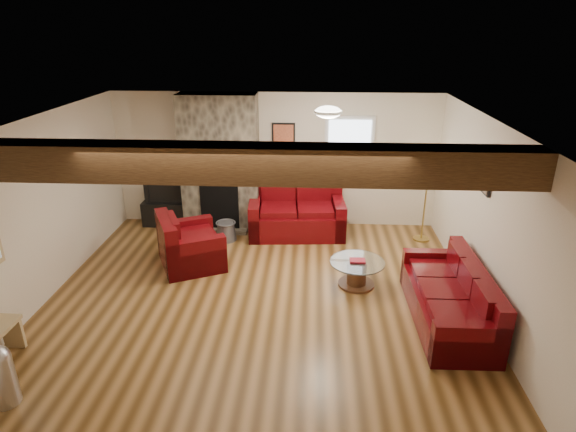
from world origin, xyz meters
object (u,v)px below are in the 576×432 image
coffee_table (357,273)px  television (166,190)px  floor_lamp (429,167)px  tv_cabinet (168,213)px  armchair_red (190,240)px  sofa_three (448,294)px  loveseat (297,211)px

coffee_table → television: bearing=148.1°
coffee_table → floor_lamp: (1.30, 1.70, 1.17)m
coffee_table → tv_cabinet: tv_cabinet is taller
armchair_red → tv_cabinet: size_ratio=1.11×
sofa_three → television: television is taller
sofa_three → coffee_table: (-1.10, 0.85, -0.19)m
armchair_red → tv_cabinet: (-0.85, 1.61, -0.19)m
floor_lamp → armchair_red: bearing=-163.4°
loveseat → television: (-2.49, 0.30, 0.24)m
tv_cabinet → floor_lamp: bearing=-5.4°
coffee_table → floor_lamp: 2.44m
tv_cabinet → television: 0.46m
tv_cabinet → television: size_ratio=1.19×
coffee_table → floor_lamp: bearing=52.7°
loveseat → coffee_table: bearing=-66.5°
sofa_three → floor_lamp: (0.20, 2.55, 0.98)m
coffee_table → armchair_red: bearing=168.3°
coffee_table → television: size_ratio=1.02×
sofa_three → floor_lamp: floor_lamp is taller
sofa_three → armchair_red: (-3.70, 1.39, 0.04)m
loveseat → armchair_red: size_ratio=1.65×
loveseat → tv_cabinet: 2.52m
floor_lamp → loveseat: bearing=176.3°
loveseat → coffee_table: (0.96, -1.85, -0.26)m
sofa_three → armchair_red: size_ratio=1.92×
loveseat → floor_lamp: bearing=-7.8°
sofa_three → coffee_table: size_ratio=2.48×
sofa_three → coffee_table: sofa_three is taller
loveseat → floor_lamp: 2.44m
loveseat → coffee_table: loveseat is taller
armchair_red → tv_cabinet: armchair_red is taller
coffee_table → tv_cabinet: (-3.45, 2.15, 0.04)m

